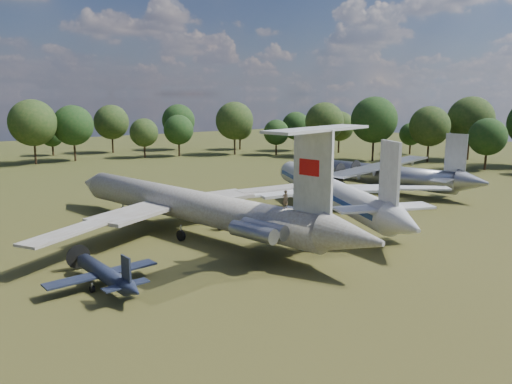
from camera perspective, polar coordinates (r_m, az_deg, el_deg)
ground at (r=59.12m, az=-6.08°, el=-5.40°), size 300.00×300.00×0.00m
il62_airliner at (r=61.70m, az=-7.62°, el=-2.17°), size 53.29×62.67×5.35m
tu104_jet at (r=72.50m, az=8.27°, el=-0.33°), size 53.10×60.24×5.01m
an12_transport at (r=89.93m, az=14.64°, el=1.52°), size 39.24×41.91×4.63m
small_prop_west at (r=46.29m, az=-16.91°, el=-9.27°), size 11.29×14.58×2.01m
person_on_il62 at (r=50.69m, az=3.36°, el=-0.83°), size 0.75×0.56×1.85m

